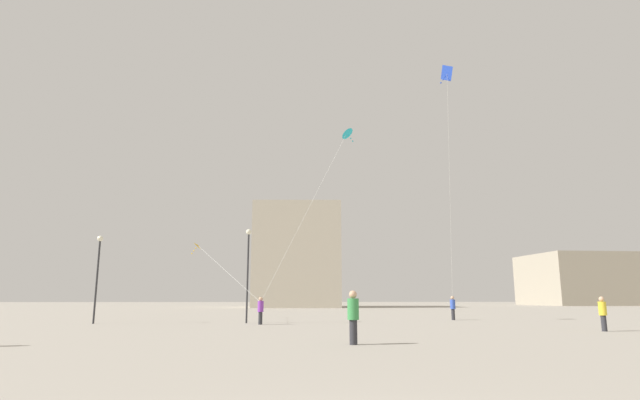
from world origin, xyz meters
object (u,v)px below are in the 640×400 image
at_px(building_centre_hall, 577,280).
at_px(person_in_yellow, 603,312).
at_px(building_left_hall, 298,256).
at_px(person_in_purple, 261,309).
at_px(person_in_green, 353,315).
at_px(lamppost_east, 98,265).
at_px(kite_cobalt_delta, 447,81).
at_px(person_in_blue, 453,307).
at_px(kite_amber_diamond, 199,247).
at_px(kite_cyan_diamond, 346,135).
at_px(lamppost_west, 248,261).

bearing_deg(building_centre_hall, person_in_yellow, -118.76).
height_order(person_in_yellow, building_left_hall, building_left_hall).
distance_m(person_in_purple, person_in_yellow, 18.34).
bearing_deg(person_in_green, lamppost_east, -155.50).
bearing_deg(person_in_green, person_in_purple, 176.86).
height_order(kite_cobalt_delta, lamppost_east, kite_cobalt_delta).
xyz_separation_m(person_in_green, person_in_blue, (9.19, 18.21, -0.10)).
xyz_separation_m(kite_amber_diamond, kite_cyan_diamond, (11.05, -5.20, 7.51)).
bearing_deg(kite_amber_diamond, lamppost_east, -125.19).
xyz_separation_m(person_in_yellow, kite_amber_diamond, (-22.54, 14.96, 4.52)).
xyz_separation_m(kite_cyan_diamond, lamppost_west, (-6.58, -1.33, -9.03)).
bearing_deg(person_in_purple, lamppost_west, 71.00).
distance_m(person_in_purple, lamppost_west, 3.61).
height_order(kite_cyan_diamond, lamppost_west, kite_cyan_diamond).
relative_size(kite_cyan_diamond, building_left_hall, 0.77).
xyz_separation_m(lamppost_east, lamppost_west, (9.36, 0.40, 0.30)).
height_order(building_centre_hall, lamppost_west, building_centre_hall).
bearing_deg(person_in_yellow, building_left_hall, 69.14).
relative_size(building_centre_hall, lamppost_west, 2.99).
distance_m(person_in_yellow, kite_amber_diamond, 27.42).
bearing_deg(lamppost_east, kite_cobalt_delta, -6.65).
height_order(person_in_purple, kite_cobalt_delta, kite_cobalt_delta).
distance_m(person_in_green, building_centre_hall, 93.62).
height_order(person_in_blue, building_left_hall, building_left_hall).
height_order(building_centre_hall, lamppost_east, building_centre_hall).
distance_m(person_in_green, building_left_hall, 62.74).
bearing_deg(person_in_blue, lamppost_west, 25.62).
bearing_deg(kite_amber_diamond, lamppost_west, -55.58).
bearing_deg(kite_amber_diamond, person_in_green, -65.49).
bearing_deg(person_in_purple, kite_cobalt_delta, -55.63).
bearing_deg(lamppost_east, person_in_yellow, -16.34).
height_order(person_in_green, person_in_blue, person_in_green).
bearing_deg(building_centre_hall, kite_cyan_diamond, -129.41).
distance_m(person_in_green, kite_cyan_diamond, 20.00).
bearing_deg(person_in_purple, kite_amber_diamond, 74.18).
xyz_separation_m(person_in_yellow, building_left_hall, (-14.79, 56.09, 7.04)).
relative_size(building_left_hall, lamppost_east, 2.91).
xyz_separation_m(kite_amber_diamond, kite_cobalt_delta, (17.22, -9.50, 9.87)).
bearing_deg(person_in_green, building_left_hall, 160.71).
xyz_separation_m(person_in_yellow, lamppost_east, (-27.42, 8.04, 2.71)).
bearing_deg(building_centre_hall, lamppost_east, -136.41).
distance_m(person_in_blue, kite_cobalt_delta, 15.87).
height_order(person_in_purple, kite_amber_diamond, kite_amber_diamond).
bearing_deg(kite_cyan_diamond, building_centre_hall, 50.59).
xyz_separation_m(person_in_purple, building_left_hall, (2.28, 49.36, 7.05)).
distance_m(person_in_purple, kite_cyan_diamond, 13.62).
relative_size(person_in_blue, building_left_hall, 0.11).
relative_size(person_in_yellow, lamppost_west, 0.28).
height_order(kite_amber_diamond, building_centre_hall, building_centre_hall).
distance_m(person_in_blue, building_centre_hall, 73.44).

